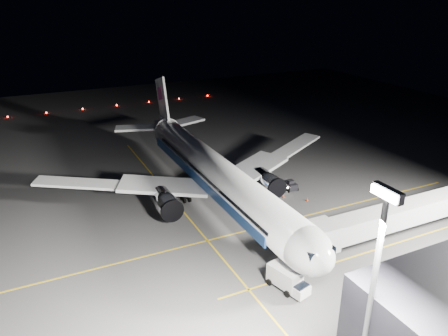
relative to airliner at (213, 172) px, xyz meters
name	(u,v)px	position (x,y,z in m)	size (l,w,h in m)	color
ground	(216,203)	(1.08, 0.00, -5.16)	(200.00, 200.00, 0.00)	#4C4C4F
guide_line_main	(245,231)	(11.08, 0.00, -5.16)	(0.25, 80.00, 0.01)	gold
guide_line_cross	(182,210)	(1.08, -6.00, -5.16)	(70.00, 0.25, 0.01)	gold
guide_line_side	(355,256)	(23.08, 10.00, -5.16)	(0.25, 40.00, 0.01)	gold
airliner	(213,172)	(0.00, 0.00, 0.00)	(61.48, 54.22, 16.64)	silver
jet_bridge	(405,213)	(23.08, 18.06, -0.58)	(3.60, 34.40, 6.30)	#B2B2B7
floodlight_mast_south	(372,292)	(41.08, -6.01, 7.21)	(2.40, 0.67, 20.70)	#59595E
taxiway_lights	(117,105)	(-70.92, 0.00, -4.94)	(0.44, 60.44, 0.44)	#FF140A
service_truck	(288,279)	(24.96, -1.87, -3.72)	(5.61, 3.38, 2.69)	silver
baggage_tug	(290,185)	(1.95, 13.86, -4.32)	(2.60, 2.11, 1.83)	black
safety_cone_a	(271,202)	(5.12, 8.05, -4.85)	(0.42, 0.42, 0.63)	#E93D09
safety_cone_b	(283,196)	(4.11, 11.09, -4.88)	(0.38, 0.38, 0.57)	#E93D09
safety_cone_c	(307,199)	(6.87, 14.00, -4.90)	(0.35, 0.35, 0.53)	#E93D09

